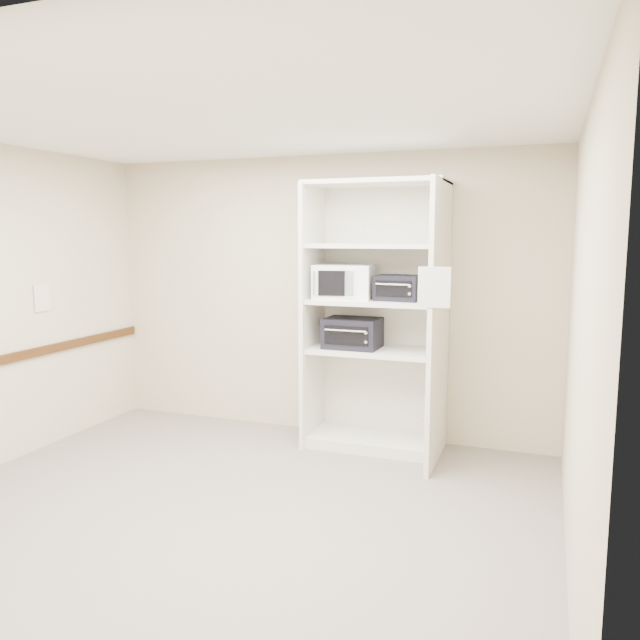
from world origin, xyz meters
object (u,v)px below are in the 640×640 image
(toaster_oven_lower, at_px, (353,333))
(microwave, at_px, (344,282))
(shelving_unit, at_px, (380,326))
(toaster_oven_upper, at_px, (399,288))

(toaster_oven_lower, bearing_deg, microwave, -173.67)
(shelving_unit, bearing_deg, microwave, -174.41)
(shelving_unit, relative_size, microwave, 4.71)
(shelving_unit, distance_m, toaster_oven_lower, 0.26)
(shelving_unit, xyz_separation_m, microwave, (-0.34, -0.03, 0.39))
(microwave, bearing_deg, toaster_oven_lower, -1.15)
(shelving_unit, bearing_deg, toaster_oven_upper, -3.42)
(shelving_unit, relative_size, toaster_oven_upper, 6.23)
(shelving_unit, distance_m, toaster_oven_upper, 0.39)
(shelving_unit, relative_size, toaster_oven_lower, 4.92)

